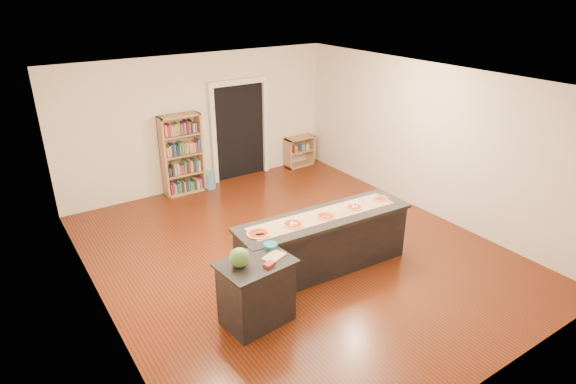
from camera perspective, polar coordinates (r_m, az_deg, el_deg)
room at (r=7.40m, az=0.86°, el=2.32°), size 6.00×7.00×2.80m
doorway at (r=10.73m, az=-5.76°, el=7.90°), size 1.40×0.09×2.21m
kitchen_island at (r=7.36m, az=4.24°, el=-5.99°), size 2.77×0.75×0.91m
side_counter at (r=6.29m, az=-3.79°, el=-11.72°), size 0.91×0.67×0.90m
bookshelf at (r=10.13m, az=-12.43°, el=4.34°), size 0.84×0.30×1.68m
low_shelf at (r=11.59m, az=1.36°, el=4.85°), size 0.72×0.31×0.72m
waste_bin at (r=10.47m, az=-9.25°, el=1.37°), size 0.24×0.24×0.36m
kraft_paper at (r=7.17m, az=4.21°, el=-2.74°), size 2.42×0.56×0.00m
watermelon at (r=5.91m, az=-5.78°, el=-7.73°), size 0.25×0.25×0.25m
cutting_board at (r=6.12m, az=-1.67°, el=-7.67°), size 0.34×0.29×0.02m
package_red at (r=5.94m, az=-2.26°, el=-8.60°), size 0.16×0.14×0.05m
package_teal at (r=6.30m, az=-2.08°, el=-6.44°), size 0.18×0.18×0.07m
pizza_a at (r=6.63m, az=-3.52°, el=-4.93°), size 0.32×0.32×0.02m
pizza_b at (r=6.87m, az=0.59°, el=-3.82°), size 0.32×0.32×0.02m
pizza_c at (r=7.12m, az=4.52°, el=-2.86°), size 0.27×0.27×0.02m
pizza_d at (r=7.44m, az=7.86°, el=-1.77°), size 0.27×0.27×0.02m
pizza_e at (r=7.81m, az=10.85°, el=-0.74°), size 0.26×0.26×0.02m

